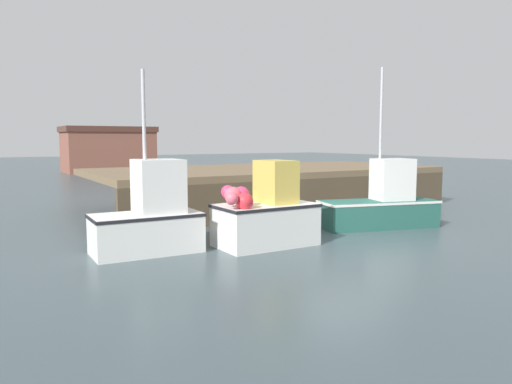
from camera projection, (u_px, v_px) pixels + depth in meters
name	position (u px, v px, depth m)	size (l,w,h in m)	color
ground	(339.00, 238.00, 14.85)	(120.00, 160.00, 0.10)	#3D4C51
pier	(271.00, 175.00, 21.11)	(14.88, 7.04, 1.71)	brown
fishing_boat_near_left	(150.00, 217.00, 12.70)	(2.85, 1.48, 4.71)	silver
fishing_boat_near_right	(266.00, 215.00, 13.55)	(2.90, 1.62, 2.37)	silver
fishing_boat_mid	(382.00, 204.00, 16.43)	(4.21, 2.31, 5.30)	#23564C
rowboat	(370.00, 211.00, 19.18)	(1.92, 1.01, 0.34)	silver
warehouse	(108.00, 149.00, 44.72)	(7.98, 4.95, 4.12)	brown
mooring_buoy_foreground	(120.00, 240.00, 12.93)	(0.41, 0.41, 0.64)	#DB3866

